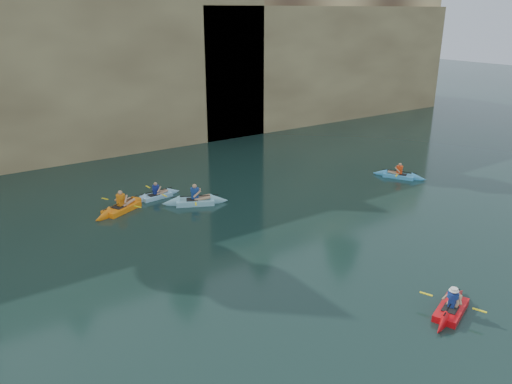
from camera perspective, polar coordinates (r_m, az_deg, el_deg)
ground at (r=15.80m, az=3.79°, el=-15.28°), size 160.00×160.00×0.00m
cliff at (r=41.00m, az=-23.44°, el=14.11°), size 70.00×16.00×12.00m
cliff_slab_center at (r=34.36m, az=-17.43°, el=13.46°), size 24.00×2.40×11.40m
cliff_slab_east at (r=44.59m, az=8.72°, el=14.43°), size 26.00×2.40×9.84m
sea_cave_center at (r=33.15m, az=-26.26°, el=4.85°), size 3.50×1.00×3.20m
sea_cave_east at (r=37.40m, az=-4.70°, el=9.40°), size 5.00×1.00×4.50m
main_kayaker at (r=17.51m, az=21.40°, el=-12.33°), size 3.05×1.96×1.11m
kayaker_orange at (r=24.92m, az=-15.12°, el=-1.75°), size 3.39×2.31×1.30m
kayaker_ltblue_near at (r=25.08m, az=-6.97°, el=-1.04°), size 3.34×2.35×1.31m
kayaker_ltblue_mid at (r=26.24m, az=-11.33°, el=-0.39°), size 2.84×2.12×1.06m
kayaker_blue_east at (r=30.05m, az=16.03°, el=1.84°), size 2.12×2.97×1.08m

